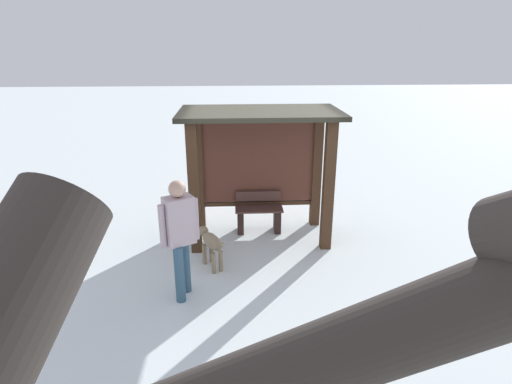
{
  "coord_description": "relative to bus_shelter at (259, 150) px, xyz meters",
  "views": [
    {
      "loc": [
        -0.48,
        -7.27,
        3.53
      ],
      "look_at": [
        -0.07,
        -0.04,
        0.92
      ],
      "focal_mm": 29.15,
      "sensor_mm": 36.0,
      "label": 1
    }
  ],
  "objects": [
    {
      "name": "person_walking",
      "position": [
        -1.25,
        -2.1,
        -0.63
      ],
      "size": [
        0.55,
        0.45,
        1.8
      ],
      "color": "#BBA6AE",
      "rests_on": "ground"
    },
    {
      "name": "dog",
      "position": [
        -0.88,
        -1.26,
        -1.24
      ],
      "size": [
        0.47,
        0.79,
        0.64
      ],
      "color": "#8D7A5D",
      "rests_on": "ground"
    },
    {
      "name": "bench_left_inside",
      "position": [
        0.0,
        0.09,
        -1.34
      ],
      "size": [
        0.93,
        0.41,
        0.78
      ],
      "color": "#4F332D",
      "rests_on": "ground"
    },
    {
      "name": "ground_plane",
      "position": [
        0.0,
        -0.16,
        -1.68
      ],
      "size": [
        60.0,
        60.0,
        0.0
      ],
      "primitive_type": "plane",
      "color": "white"
    },
    {
      "name": "bus_shelter",
      "position": [
        0.0,
        0.0,
        0.0
      ],
      "size": [
        2.83,
        1.57,
        2.42
      ],
      "color": "#412A1A",
      "rests_on": "ground"
    }
  ]
}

